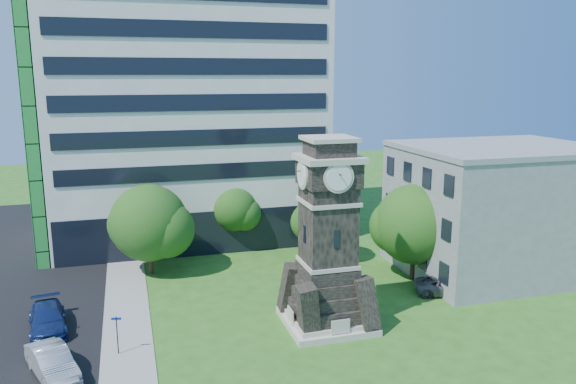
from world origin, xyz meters
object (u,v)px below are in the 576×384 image
object	(u,v)px
car_street_mid	(52,362)
park_bench	(325,323)
car_street_north	(47,319)
street_sign	(117,331)
car_east_lot	(447,286)
clock_tower	(328,246)

from	to	relation	value
car_street_mid	park_bench	xyz separation A→B (m)	(15.97, 1.09, -0.29)
car_street_north	street_sign	distance (m)	6.27
car_east_lot	car_street_mid	bearing A→B (deg)	119.10
car_street_north	street_sign	bearing A→B (deg)	-54.68
car_street_mid	park_bench	distance (m)	16.01
car_street_north	park_bench	size ratio (longest dim) A/B	2.87
clock_tower	car_street_mid	world-z (taller)	clock_tower
park_bench	street_sign	bearing A→B (deg)	178.47
car_street_mid	clock_tower	bearing A→B (deg)	-15.61
clock_tower	street_sign	bearing A→B (deg)	-177.92
car_street_mid	street_sign	distance (m)	3.75
car_street_north	park_bench	world-z (taller)	car_street_north
car_street_mid	car_east_lot	bearing A→B (deg)	-13.49
car_street_north	street_sign	xyz separation A→B (m)	(4.29, -4.52, 0.71)
street_sign	park_bench	bearing A→B (deg)	11.79
car_street_north	street_sign	world-z (taller)	street_sign
car_street_north	car_east_lot	size ratio (longest dim) A/B	1.13
car_street_mid	car_street_north	size ratio (longest dim) A/B	0.91
clock_tower	car_east_lot	size ratio (longest dim) A/B	2.59
car_street_mid	street_sign	world-z (taller)	street_sign
car_street_north	park_bench	bearing A→B (deg)	-24.47
car_street_mid	park_bench	world-z (taller)	car_street_mid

